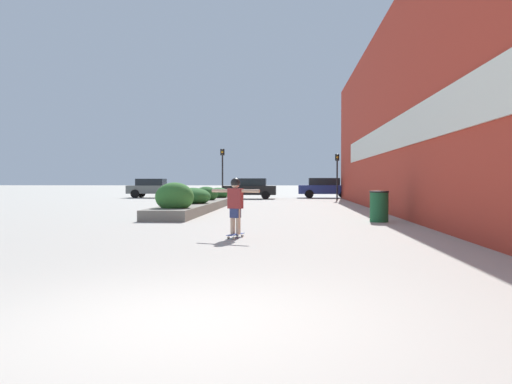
# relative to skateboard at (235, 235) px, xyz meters

# --- Properties ---
(ground_plane) EXTENTS (300.00, 300.00, 0.00)m
(ground_plane) POSITION_rel_skateboard_xyz_m (0.21, -7.23, -0.07)
(ground_plane) COLOR #ADA89E
(building_wall_right) EXTENTS (0.67, 40.60, 8.49)m
(building_wall_right) POSITION_rel_skateboard_xyz_m (5.67, 8.08, 4.16)
(building_wall_right) COLOR #B23323
(building_wall_right) RESTS_ON ground_plane
(planter_box) EXTENTS (1.68, 15.08, 1.33)m
(planter_box) POSITION_rel_skateboard_xyz_m (-3.00, 11.50, 0.34)
(planter_box) COLOR slate
(planter_box) RESTS_ON ground_plane
(skateboard) EXTENTS (0.39, 0.70, 0.09)m
(skateboard) POSITION_rel_skateboard_xyz_m (0.00, 0.00, 0.00)
(skateboard) COLOR navy
(skateboard) RESTS_ON ground_plane
(skateboarder) EXTENTS (1.22, 0.51, 1.36)m
(skateboarder) POSITION_rel_skateboard_xyz_m (-0.00, -0.00, 0.85)
(skateboarder) COLOR tan
(skateboarder) RESTS_ON skateboard
(trash_bin) EXTENTS (0.64, 0.64, 1.04)m
(trash_bin) POSITION_rel_skateboard_xyz_m (4.31, 5.03, 0.45)
(trash_bin) COLOR #1E5B33
(trash_bin) RESTS_ON ground_plane
(car_leftmost) EXTENTS (4.49, 2.01, 1.62)m
(car_leftmost) POSITION_rel_skateboard_xyz_m (4.18, 28.92, 0.78)
(car_leftmost) COLOR navy
(car_leftmost) RESTS_ON ground_plane
(car_center_left) EXTENTS (4.06, 1.86, 1.56)m
(car_center_left) POSITION_rel_skateboard_xyz_m (-9.99, 28.30, 0.75)
(car_center_left) COLOR slate
(car_center_left) RESTS_ON ground_plane
(car_center_right) EXTENTS (4.06, 1.96, 1.39)m
(car_center_right) POSITION_rel_skateboard_xyz_m (12.10, 27.56, 0.66)
(car_center_right) COLOR #BCBCC1
(car_center_right) RESTS_ON ground_plane
(car_rightmost) EXTENTS (4.06, 1.84, 1.58)m
(car_rightmost) POSITION_rel_skateboard_xyz_m (-1.77, 26.42, 0.75)
(car_rightmost) COLOR black
(car_rightmost) RESTS_ON ground_plane
(traffic_light_left) EXTENTS (0.28, 0.30, 3.67)m
(traffic_light_left) POSITION_rel_skateboard_xyz_m (-3.53, 23.41, 2.42)
(traffic_light_left) COLOR black
(traffic_light_left) RESTS_ON ground_plane
(traffic_light_right) EXTENTS (0.28, 0.30, 3.26)m
(traffic_light_right) POSITION_rel_skateboard_xyz_m (4.60, 23.31, 2.17)
(traffic_light_right) COLOR black
(traffic_light_right) RESTS_ON ground_plane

